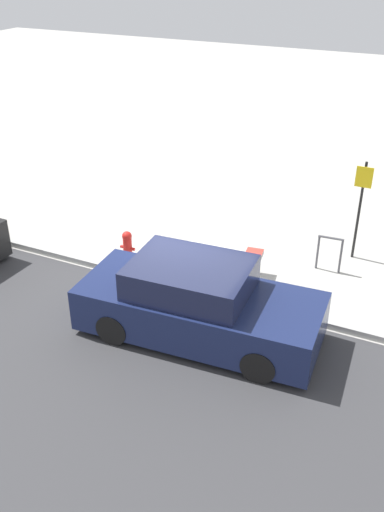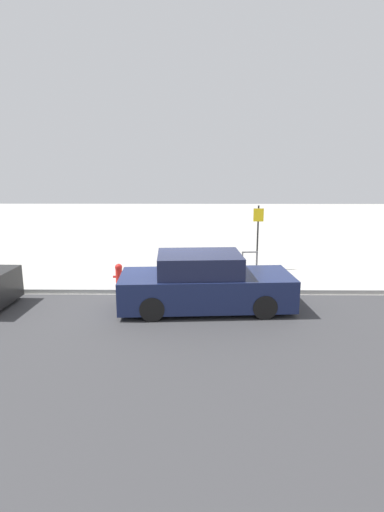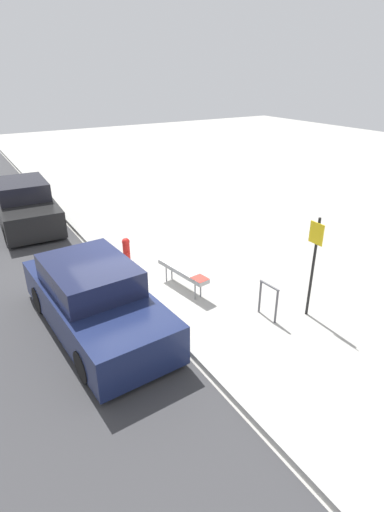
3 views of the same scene
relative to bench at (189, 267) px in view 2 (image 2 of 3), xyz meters
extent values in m
plane|color=#ADAAA3|center=(-0.54, -1.11, -0.50)|extent=(60.00, 60.00, 0.00)
cube|color=#38383A|center=(-0.54, -6.26, -0.50)|extent=(60.00, 10.00, 0.01)
cube|color=#A8A8A3|center=(-0.54, -1.11, -0.44)|extent=(60.00, 0.20, 0.13)
cylinder|color=gray|center=(-0.57, -0.17, -0.27)|extent=(0.04, 0.04, 0.46)
cylinder|color=gray|center=(0.58, -0.01, -0.27)|extent=(0.04, 0.04, 0.46)
cylinder|color=gray|center=(-0.60, 0.00, -0.27)|extent=(0.04, 0.04, 0.46)
cylinder|color=gray|center=(0.55, 0.17, -0.27)|extent=(0.04, 0.04, 0.46)
cube|color=#B2B2AD|center=(-0.01, 0.00, 0.01)|extent=(1.69, 0.55, 0.11)
cube|color=red|center=(0.63, 0.09, 0.07)|extent=(0.40, 0.36, 0.01)
cylinder|color=#515156|center=(1.80, 0.95, -0.10)|extent=(0.05, 0.05, 0.80)
cylinder|color=#515156|center=(2.30, 0.98, -0.10)|extent=(0.05, 0.05, 0.80)
cylinder|color=#515156|center=(2.05, 0.96, 0.30)|extent=(0.55, 0.09, 0.05)
cylinder|color=black|center=(2.43, 1.81, 0.65)|extent=(0.06, 0.06, 2.30)
cube|color=yellow|center=(2.43, 1.77, 1.47)|extent=(0.36, 0.02, 0.46)
cylinder|color=red|center=(-2.12, -0.62, -0.20)|extent=(0.20, 0.20, 0.60)
sphere|color=red|center=(-2.12, -0.62, 0.15)|extent=(0.22, 0.22, 0.22)
cylinder|color=red|center=(-2.26, -0.62, -0.14)|extent=(0.08, 0.07, 0.07)
cylinder|color=red|center=(-1.98, -0.62, -0.14)|extent=(0.08, 0.07, 0.07)
cylinder|color=black|center=(1.78, -1.49, -0.20)|extent=(0.61, 0.22, 0.60)
cylinder|color=black|center=(1.88, -3.11, -0.20)|extent=(0.61, 0.22, 0.60)
cylinder|color=black|center=(-0.93, -1.66, -0.20)|extent=(0.61, 0.22, 0.60)
cylinder|color=black|center=(-0.83, -3.28, -0.20)|extent=(0.61, 0.22, 0.60)
cube|color=#19234C|center=(0.48, -2.38, 0.02)|extent=(4.48, 2.03, 0.81)
cube|color=#1A203E|center=(0.30, -2.40, 0.69)|extent=(2.20, 1.71, 0.56)
camera|label=1|loc=(4.03, -10.15, 5.94)|focal=40.00mm
camera|label=2|loc=(0.21, -12.28, 3.08)|focal=28.00mm
camera|label=3|loc=(7.58, -4.36, 4.53)|focal=28.00mm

